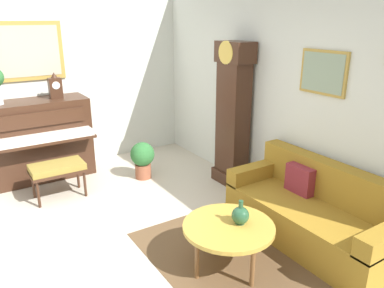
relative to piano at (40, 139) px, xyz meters
The scene contains 12 objects.
ground_plane 2.33m from the piano, ahead, with size 6.40×6.00×0.10m, color beige.
wall_left 0.90m from the piano, 160.18° to the left, with size 0.13×4.90×2.80m.
wall_back 3.48m from the piano, 48.45° to the left, with size 5.30×0.13×2.80m.
area_rug 3.49m from the piano, 19.90° to the left, with size 2.10×1.50×0.01m, color brown.
piano is the anchor object (origin of this frame).
piano_bench 0.85m from the piano, ahead, with size 0.42×0.70×0.48m.
grandfather_clock 2.86m from the piano, 53.83° to the left, with size 0.52×0.34×2.03m.
couch 3.96m from the piano, 32.06° to the left, with size 1.90×0.80×0.84m.
coffee_table 3.39m from the piano, 17.78° to the left, with size 0.88×0.88×0.45m.
mantel_clock 0.82m from the piano, 89.65° to the left, with size 0.13×0.18×0.38m.
green_jug 3.46m from the piano, 19.38° to the left, with size 0.17×0.17×0.24m.
potted_plant 1.54m from the piano, 56.27° to the left, with size 0.36×0.36×0.56m.
Camera 1 is at (3.46, -1.08, 2.33)m, focal length 35.28 mm.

